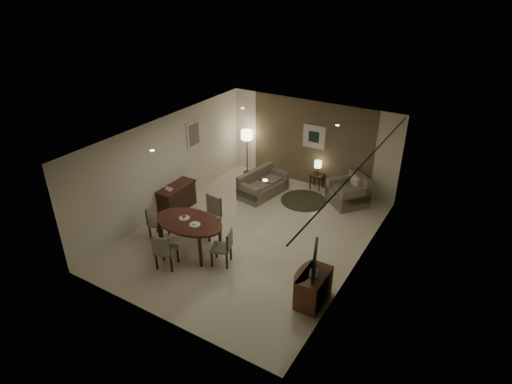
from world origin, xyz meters
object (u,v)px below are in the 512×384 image
Objects in this scene: chair_left at (159,223)px; chair_right at (221,247)px; console_desk at (177,198)px; chair_far at (208,218)px; armchair at (348,190)px; tv_cabinet at (314,288)px; dining_table at (190,236)px; chair_near at (166,250)px; side_table at (317,181)px; sofa at (263,183)px; floor_lamp at (247,152)px.

chair_right is at bearing -106.27° from chair_left.
chair_far is at bearing -21.46° from console_desk.
console_desk is 1.34× the size of chair_right.
chair_far is 1.06× the size of armchair.
tv_cabinet is 1.01× the size of chair_right.
dining_table is 0.95m from chair_right.
chair_near reaches higher than tv_cabinet.
side_table is (1.30, 4.62, -0.17)m from dining_table.
chair_left is at bearing 171.85° from sofa.
chair_near reaches higher than console_desk.
side_table is (-1.16, 0.43, -0.20)m from armchair.
chair_left is at bearing -88.35° from floor_lamp.
armchair reaches higher than dining_table.
chair_far is 1.22× the size of chair_left.
console_desk is 2.48× the size of side_table.
chair_right is 0.60× the size of floor_lamp.
chair_left is at bearing -68.67° from console_desk.
floor_lamp is at bearing -95.14° from chair_near.
console_desk is at bearing 151.64° from sofa.
chair_left is 0.55× the size of sofa.
chair_near is 0.92× the size of armchair.
chair_right reaches higher than console_desk.
console_desk is 2.89m from chair_right.
chair_near is at bearing -94.68° from dining_table.
chair_near reaches higher than sofa.
tv_cabinet is 2.37m from chair_right.
chair_far is (-0.02, 0.76, 0.11)m from dining_table.
chair_near reaches higher than chair_left.
chair_far reaches higher than tv_cabinet.
sofa is (-0.90, 3.47, -0.08)m from chair_right.
chair_left reaches higher than tv_cabinet.
chair_far is (-3.34, 0.89, 0.17)m from tv_cabinet.
chair_left is 0.57× the size of floor_lamp.
tv_cabinet is 5.16m from side_table.
chair_far reaches higher than dining_table.
chair_near is 1.02× the size of chair_right.
sofa is 3.22× the size of side_table.
chair_far is at bearing -68.96° from chair_left.
floor_lamp is at bearing -176.90° from side_table.
chair_far is 3.91m from floor_lamp.
tv_cabinet is at bearing -8.40° from chair_far.
tv_cabinet is 3.46m from chair_far.
console_desk is 1.21× the size of armchair.
side_table is at bearing 48.54° from console_desk.
floor_lamp is (-3.64, 0.30, 0.31)m from armchair.
floor_lamp is (-1.18, 4.49, 0.33)m from dining_table.
armchair reaches higher than chair_left.
armchair is at bearing 60.72° from chair_far.
chair_left is at bearing 177.75° from tv_cabinet.
armchair is (4.03, 2.82, 0.06)m from console_desk.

